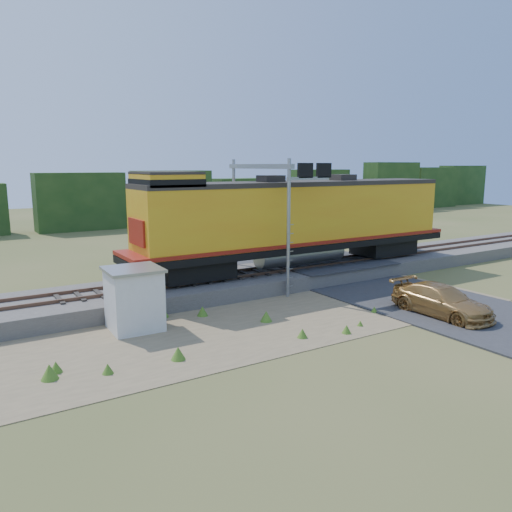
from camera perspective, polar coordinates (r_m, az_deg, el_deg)
ground at (r=22.69m, az=4.71°, el=-7.06°), size 140.00×140.00×0.00m
ballast at (r=27.44m, az=-2.81°, el=-3.10°), size 70.00×5.00×0.80m
rails at (r=27.33m, az=-2.82°, el=-2.12°), size 70.00×1.54×0.16m
dirt_shoulder at (r=22.00m, az=-0.29°, el=-7.54°), size 26.00×8.00×0.03m
road at (r=27.77m, az=15.45°, el=-3.97°), size 7.00×66.00×0.86m
tree_line_north at (r=56.93m, az=-18.94°, el=6.04°), size 130.00×3.00×6.50m
weed_clumps at (r=20.95m, az=-3.23°, el=-8.52°), size 15.00×6.20×0.56m
locomotive at (r=29.25m, az=4.65°, el=4.22°), size 21.33×3.25×5.50m
shed at (r=21.31m, az=-13.75°, el=-4.75°), size 2.29×2.29×2.63m
signal_gantry at (r=27.29m, az=1.75°, el=7.32°), size 2.82×6.20×7.12m
car at (r=24.25m, az=20.45°, el=-4.82°), size 2.00×4.86×1.41m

